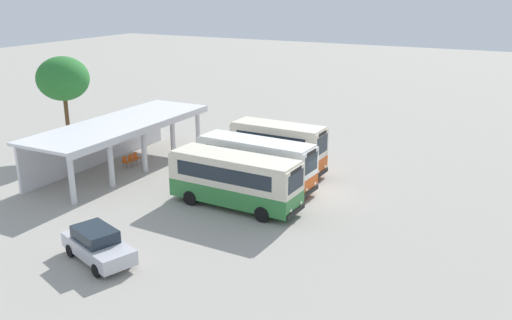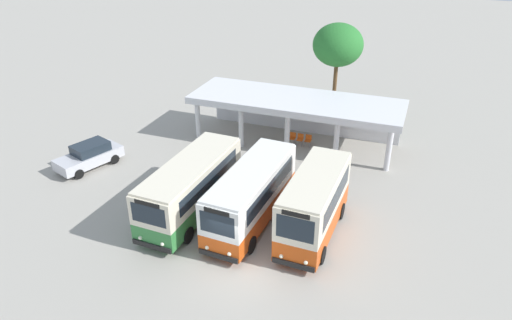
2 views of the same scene
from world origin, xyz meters
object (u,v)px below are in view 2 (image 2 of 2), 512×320
object	(u,v)px
city_bus_nearest_orange	(191,186)
waiting_chair_second_from_end	(300,138)
waiting_chair_end_by_column	(293,137)
waiting_chair_middle_seat	(308,139)
city_bus_second_in_row	(251,194)
city_bus_middle_cream	(314,203)
parked_car_flank	(90,155)

from	to	relation	value
city_bus_nearest_orange	waiting_chair_second_from_end	distance (m)	11.09
waiting_chair_end_by_column	city_bus_nearest_orange	bearing A→B (deg)	-104.15
waiting_chair_middle_seat	waiting_chair_second_from_end	bearing A→B (deg)	-175.90
city_bus_second_in_row	city_bus_middle_cream	xyz separation A→B (m)	(3.39, 0.06, 0.13)
parked_car_flank	waiting_chair_end_by_column	world-z (taller)	parked_car_flank
parked_car_flank	waiting_chair_second_from_end	xyz separation A→B (m)	(12.09, 8.02, -0.31)
parked_car_flank	waiting_chair_second_from_end	bearing A→B (deg)	33.56
city_bus_nearest_orange	city_bus_middle_cream	xyz separation A→B (m)	(6.78, 0.40, 0.16)
city_bus_second_in_row	city_bus_nearest_orange	bearing A→B (deg)	-174.24
city_bus_nearest_orange	waiting_chair_middle_seat	size ratio (longest dim) A/B	9.45
city_bus_second_in_row	waiting_chair_second_from_end	bearing A→B (deg)	90.82
parked_car_flank	waiting_chair_end_by_column	bearing A→B (deg)	34.98
city_bus_second_in_row	city_bus_middle_cream	size ratio (longest dim) A/B	1.18
city_bus_nearest_orange	city_bus_middle_cream	bearing A→B (deg)	3.36
city_bus_nearest_orange	parked_car_flank	world-z (taller)	city_bus_nearest_orange
city_bus_middle_cream	waiting_chair_second_from_end	size ratio (longest dim) A/B	7.79
waiting_chair_middle_seat	parked_car_flank	bearing A→B (deg)	-147.54
city_bus_middle_cream	city_bus_second_in_row	bearing A→B (deg)	-179.06
parked_car_flank	waiting_chair_middle_seat	xyz separation A→B (m)	(12.68, 8.06, -0.31)
waiting_chair_second_from_end	waiting_chair_end_by_column	bearing A→B (deg)	177.16
parked_car_flank	waiting_chair_second_from_end	world-z (taller)	parked_car_flank
parked_car_flank	waiting_chair_middle_seat	bearing A→B (deg)	32.46
city_bus_nearest_orange	city_bus_second_in_row	bearing A→B (deg)	5.76
parked_car_flank	waiting_chair_middle_seat	distance (m)	15.03
city_bus_second_in_row	waiting_chair_second_from_end	distance (m)	10.26
city_bus_nearest_orange	parked_car_flank	xyz separation A→B (m)	(-8.85, 2.50, -0.94)
city_bus_second_in_row	city_bus_middle_cream	bearing A→B (deg)	0.94
city_bus_second_in_row	waiting_chair_end_by_column	xyz separation A→B (m)	(-0.73, 10.21, -1.27)
waiting_chair_second_from_end	waiting_chair_middle_seat	distance (m)	0.59
parked_car_flank	city_bus_second_in_row	bearing A→B (deg)	-10.02
city_bus_middle_cream	city_bus_nearest_orange	bearing A→B (deg)	-176.64
city_bus_nearest_orange	parked_car_flank	bearing A→B (deg)	164.20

